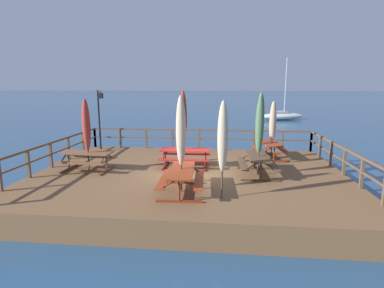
% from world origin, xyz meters
% --- Properties ---
extents(ground_plane, '(600.00, 600.00, 0.00)m').
position_xyz_m(ground_plane, '(0.00, 0.00, 0.00)').
color(ground_plane, navy).
extents(wooden_deck, '(12.17, 9.20, 0.82)m').
position_xyz_m(wooden_deck, '(0.00, 0.00, 0.41)').
color(wooden_deck, brown).
rests_on(wooden_deck, ground).
extents(railing_waterside_far, '(11.97, 0.10, 1.09)m').
position_xyz_m(railing_waterside_far, '(0.00, 4.45, 1.55)').
color(railing_waterside_far, brown).
rests_on(railing_waterside_far, wooden_deck).
extents(railing_side_left, '(0.10, 9.00, 1.09)m').
position_xyz_m(railing_side_left, '(-5.94, -0.00, 1.55)').
color(railing_side_left, brown).
rests_on(railing_side_left, wooden_deck).
extents(railing_side_right, '(0.10, 9.00, 1.09)m').
position_xyz_m(railing_side_right, '(5.94, -0.00, 1.55)').
color(railing_side_right, brown).
rests_on(railing_side_right, wooden_deck).
extents(picnic_table_back_right, '(1.45, 2.07, 0.78)m').
position_xyz_m(picnic_table_back_right, '(2.65, -0.19, 1.38)').
color(picnic_table_back_right, brown).
rests_on(picnic_table_back_right, wooden_deck).
extents(picnic_table_mid_right, '(1.57, 2.03, 0.78)m').
position_xyz_m(picnic_table_mid_right, '(3.56, 2.72, 1.38)').
color(picnic_table_mid_right, '#993819').
rests_on(picnic_table_mid_right, wooden_deck).
extents(picnic_table_back_left, '(2.11, 1.51, 0.78)m').
position_xyz_m(picnic_table_back_left, '(-4.21, -0.25, 1.38)').
color(picnic_table_back_left, brown).
rests_on(picnic_table_back_left, wooden_deck).
extents(picnic_table_front_left, '(2.11, 1.44, 0.78)m').
position_xyz_m(picnic_table_front_left, '(-0.29, 0.69, 1.38)').
color(picnic_table_front_left, maroon).
rests_on(picnic_table_front_left, wooden_deck).
extents(picnic_table_mid_left, '(1.50, 2.21, 0.78)m').
position_xyz_m(picnic_table_mid_left, '(-0.01, -2.44, 1.38)').
color(picnic_table_mid_left, '#993819').
rests_on(picnic_table_mid_left, wooden_deck).
extents(patio_umbrella_tall_mid_left, '(0.32, 0.32, 3.05)m').
position_xyz_m(patio_umbrella_tall_mid_left, '(2.66, -0.24, 2.76)').
color(patio_umbrella_tall_mid_left, '#4C3828').
rests_on(patio_umbrella_tall_mid_left, wooden_deck).
extents(patio_umbrella_short_mid, '(0.32, 0.32, 2.73)m').
position_xyz_m(patio_umbrella_short_mid, '(3.61, 2.66, 2.55)').
color(patio_umbrella_short_mid, '#4C3828').
rests_on(patio_umbrella_short_mid, wooden_deck).
extents(patio_umbrella_tall_back_right, '(0.32, 0.32, 2.93)m').
position_xyz_m(patio_umbrella_tall_back_right, '(-4.13, -0.30, 2.68)').
color(patio_umbrella_tall_back_right, '#4C3828').
rests_on(patio_umbrella_tall_back_right, wooden_deck).
extents(patio_umbrella_tall_back_left, '(0.32, 0.32, 3.24)m').
position_xyz_m(patio_umbrella_tall_back_left, '(-0.37, 0.70, 2.88)').
color(patio_umbrella_tall_back_left, '#4C3828').
rests_on(patio_umbrella_tall_back_left, wooden_deck).
extents(patio_umbrella_tall_mid_right, '(0.32, 0.32, 3.13)m').
position_xyz_m(patio_umbrella_tall_mid_right, '(-0.03, -2.37, 2.81)').
color(patio_umbrella_tall_mid_right, '#4C3828').
rests_on(patio_umbrella_tall_mid_right, wooden_deck).
extents(patio_umbrella_short_back, '(0.32, 0.32, 3.00)m').
position_xyz_m(patio_umbrella_short_back, '(1.29, -2.84, 2.72)').
color(patio_umbrella_short_back, '#4C3828').
rests_on(patio_umbrella_short_back, wooden_deck).
extents(patio_umbrella_tall_front, '(0.32, 0.32, 3.17)m').
position_xyz_m(patio_umbrella_tall_front, '(2.86, 1.27, 2.84)').
color(patio_umbrella_tall_front, '#4C3828').
rests_on(patio_umbrella_tall_front, wooden_deck).
extents(lamp_post_hooked, '(0.48, 0.58, 3.20)m').
position_xyz_m(lamp_post_hooked, '(-5.27, 3.75, 2.93)').
color(lamp_post_hooked, black).
rests_on(lamp_post_hooked, wooden_deck).
extents(sailboat_distant, '(6.23, 3.36, 7.72)m').
position_xyz_m(sailboat_distant, '(8.74, 27.58, 0.51)').
color(sailboat_distant, white).
rests_on(sailboat_distant, ground).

